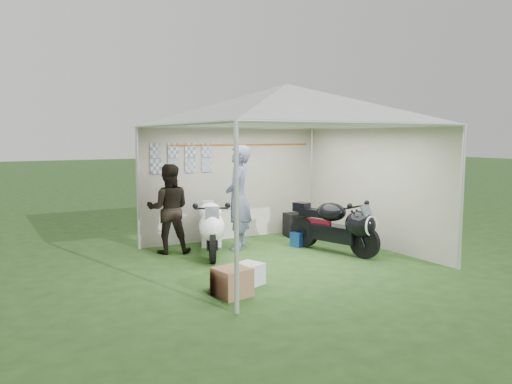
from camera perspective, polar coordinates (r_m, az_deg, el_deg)
ground at (r=8.81m, az=3.38°, el=-7.56°), size 80.00×80.00×0.00m
canopy_tent at (r=8.59m, az=3.38°, el=9.40°), size 5.66×5.66×3.00m
motorcycle_white at (r=8.95m, az=-5.22°, el=-3.85°), size 0.96×1.86×0.96m
motorcycle_black at (r=9.17m, az=9.36°, el=-3.71°), size 0.79×1.88×0.95m
paddock_stand at (r=9.76m, az=5.10°, el=-5.36°), size 0.42×0.32×0.28m
person_dark_jacket at (r=9.19m, az=-9.96°, el=-1.90°), size 0.96×0.86×1.63m
person_blue_jacket at (r=9.36m, az=-2.02°, el=-0.63°), size 0.80×0.85×1.96m
equipment_box at (r=10.70m, az=4.65°, el=-3.74°), size 0.56×0.49×0.49m
crate_0 at (r=7.23m, az=-1.14°, el=-9.42°), size 0.55×0.49×0.31m
crate_1 at (r=6.76m, az=-2.75°, el=-10.24°), size 0.48×0.48×0.38m
crate_2 at (r=6.98m, az=-2.06°, el=-10.48°), size 0.32×0.29×0.20m
crate_3 at (r=6.99m, az=-3.60°, el=-10.14°), size 0.49×0.42×0.27m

